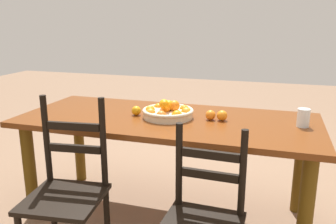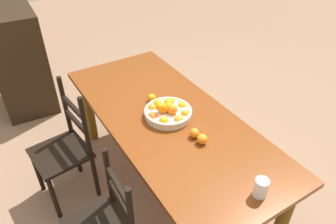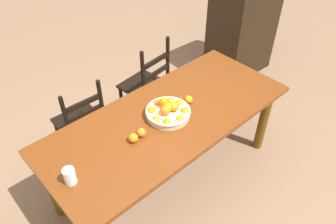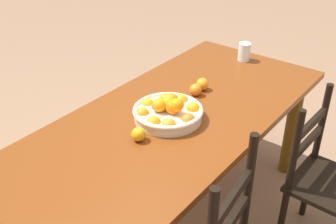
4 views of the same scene
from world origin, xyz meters
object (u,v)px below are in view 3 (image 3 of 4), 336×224
cabinet (242,29)px  orange_loose_1 (141,132)px  chair_near_window (82,124)px  orange_loose_2 (189,100)px  dining_table (169,125)px  chair_by_cabinet (147,87)px  drinking_glass (70,176)px  fruit_bowl (168,111)px  orange_loose_0 (133,138)px

cabinet → orange_loose_1: size_ratio=16.62×
chair_near_window → orange_loose_2: (0.63, -0.71, 0.35)m
dining_table → chair_near_window: (-0.41, 0.71, -0.21)m
chair_by_cabinet → orange_loose_1: size_ratio=14.70×
dining_table → drinking_glass: drinking_glass is taller
cabinet → fruit_bowl: (-1.91, -0.73, 0.23)m
dining_table → cabinet: 2.05m
cabinet → fruit_bowl: size_ratio=3.16×
orange_loose_0 → cabinet: bearing=18.7°
chair_near_window → dining_table: bearing=121.8°
orange_loose_0 → orange_loose_1: size_ratio=1.04×
dining_table → orange_loose_1: (-0.30, -0.03, 0.14)m
fruit_bowl → orange_loose_1: bearing=-173.5°
chair_near_window → drinking_glass: 0.98m
cabinet → drinking_glass: 2.91m
chair_by_cabinet → orange_loose_2: bearing=72.7°
orange_loose_2 → orange_loose_1: bearing=-175.9°
chair_by_cabinet → orange_loose_1: chair_by_cabinet is taller
orange_loose_0 → chair_near_window: bearing=92.7°
cabinet → orange_loose_0: (-2.28, -0.77, 0.22)m
orange_loose_1 → orange_loose_2: 0.52m
orange_loose_1 → orange_loose_2: bearing=4.1°
fruit_bowl → chair_near_window: bearing=119.5°
fruit_bowl → orange_loose_2: size_ratio=5.33×
fruit_bowl → orange_loose_0: fruit_bowl is taller
chair_near_window → chair_by_cabinet: bearing=-178.1°
fruit_bowl → dining_table: bearing=-20.8°
orange_loose_2 → orange_loose_0: bearing=-175.8°
orange_loose_1 → orange_loose_0: bearing=-175.5°
chair_near_window → drinking_glass: bearing=60.2°
orange_loose_2 → cabinet: bearing=23.4°
fruit_bowl → drinking_glass: size_ratio=3.04×
orange_loose_1 → drinking_glass: drinking_glass is taller
orange_loose_2 → drinking_glass: bearing=-177.0°
orange_loose_2 → drinking_glass: drinking_glass is taller
cabinet → chair_near_window: bearing=-176.6°
chair_near_window → drinking_glass: (-0.47, -0.76, 0.38)m
chair_near_window → orange_loose_0: (0.04, -0.75, 0.36)m
fruit_bowl → orange_loose_1: size_ratio=5.26×
fruit_bowl → orange_loose_0: (-0.37, -0.04, -0.01)m
cabinet → orange_loose_0: 2.42m
fruit_bowl → orange_loose_2: 0.23m
orange_loose_2 → drinking_glass: (-1.11, -0.06, 0.02)m
chair_near_window → fruit_bowl: chair_near_window is taller
cabinet → orange_loose_1: cabinet is taller
dining_table → chair_by_cabinet: (0.36, 0.71, -0.18)m
chair_by_cabinet → orange_loose_2: chair_by_cabinet is taller
orange_loose_1 → orange_loose_2: (0.52, 0.04, -0.00)m
orange_loose_1 → drinking_glass: size_ratio=0.58×
orange_loose_0 → fruit_bowl: bearing=6.1°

